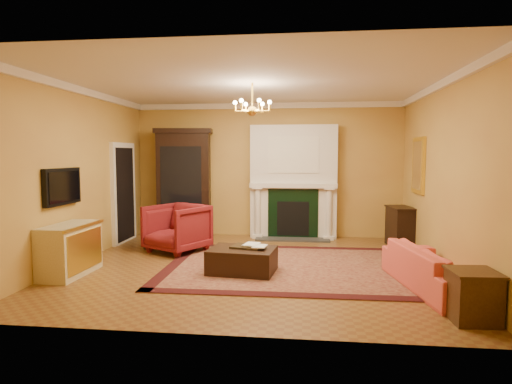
% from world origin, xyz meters
% --- Properties ---
extents(floor, '(6.00, 5.50, 0.02)m').
position_xyz_m(floor, '(0.00, 0.00, -0.01)').
color(floor, brown).
rests_on(floor, ground).
extents(ceiling, '(6.00, 5.50, 0.02)m').
position_xyz_m(ceiling, '(0.00, 0.00, 3.01)').
color(ceiling, silver).
rests_on(ceiling, wall_back).
extents(wall_back, '(6.00, 0.02, 3.00)m').
position_xyz_m(wall_back, '(0.00, 2.76, 1.50)').
color(wall_back, gold).
rests_on(wall_back, floor).
extents(wall_front, '(6.00, 0.02, 3.00)m').
position_xyz_m(wall_front, '(0.00, -2.76, 1.50)').
color(wall_front, gold).
rests_on(wall_front, floor).
extents(wall_left, '(0.02, 5.50, 3.00)m').
position_xyz_m(wall_left, '(-3.01, 0.00, 1.50)').
color(wall_left, gold).
rests_on(wall_left, floor).
extents(wall_right, '(0.02, 5.50, 3.00)m').
position_xyz_m(wall_right, '(3.01, 0.00, 1.50)').
color(wall_right, gold).
rests_on(wall_right, floor).
extents(fireplace, '(1.90, 0.70, 2.50)m').
position_xyz_m(fireplace, '(0.60, 2.57, 1.19)').
color(fireplace, silver).
rests_on(fireplace, wall_back).
extents(crown_molding, '(6.00, 5.50, 0.12)m').
position_xyz_m(crown_molding, '(0.00, 0.96, 2.94)').
color(crown_molding, white).
rests_on(crown_molding, ceiling).
extents(doorway, '(0.08, 1.05, 2.10)m').
position_xyz_m(doorway, '(-2.95, 1.70, 1.05)').
color(doorway, silver).
rests_on(doorway, wall_left).
extents(tv_panel, '(0.09, 0.95, 0.58)m').
position_xyz_m(tv_panel, '(-2.95, -0.60, 1.35)').
color(tv_panel, black).
rests_on(tv_panel, wall_left).
extents(gilt_mirror, '(0.06, 0.76, 1.05)m').
position_xyz_m(gilt_mirror, '(2.97, 1.40, 1.65)').
color(gilt_mirror, yellow).
rests_on(gilt_mirror, wall_right).
extents(chandelier, '(0.63, 0.55, 0.53)m').
position_xyz_m(chandelier, '(-0.00, 0.00, 2.61)').
color(chandelier, gold).
rests_on(chandelier, ceiling).
extents(oriental_rug, '(4.16, 3.14, 0.02)m').
position_xyz_m(oriental_rug, '(0.65, 0.02, 0.01)').
color(oriental_rug, '#480F12').
rests_on(oriental_rug, floor).
extents(china_cabinet, '(1.22, 0.67, 2.32)m').
position_xyz_m(china_cabinet, '(-1.86, 2.49, 1.16)').
color(china_cabinet, black).
rests_on(china_cabinet, floor).
extents(wingback_armchair, '(1.29, 1.26, 1.00)m').
position_xyz_m(wingback_armchair, '(-1.56, 0.90, 0.50)').
color(wingback_armchair, maroon).
rests_on(wingback_armchair, floor).
extents(pedestal_table, '(0.36, 0.36, 0.64)m').
position_xyz_m(pedestal_table, '(-2.18, 1.10, 0.37)').
color(pedestal_table, black).
rests_on(pedestal_table, floor).
extents(commode, '(0.53, 1.07, 0.79)m').
position_xyz_m(commode, '(-2.73, -0.83, 0.39)').
color(commode, beige).
rests_on(commode, floor).
extents(coral_sofa, '(0.91, 2.06, 0.78)m').
position_xyz_m(coral_sofa, '(2.64, -0.93, 0.39)').
color(coral_sofa, '#DA5645').
rests_on(coral_sofa, floor).
extents(end_table, '(0.50, 0.50, 0.55)m').
position_xyz_m(end_table, '(2.72, -2.06, 0.27)').
color(end_table, '#3B2510').
rests_on(end_table, floor).
extents(console_table, '(0.50, 0.75, 0.78)m').
position_xyz_m(console_table, '(2.78, 1.87, 0.39)').
color(console_table, black).
rests_on(console_table, floor).
extents(leather_ottoman, '(1.08, 0.84, 0.37)m').
position_xyz_m(leather_ottoman, '(-0.11, -0.42, 0.20)').
color(leather_ottoman, black).
rests_on(leather_ottoman, oriental_rug).
extents(ottoman_tray, '(0.54, 0.46, 0.03)m').
position_xyz_m(ottoman_tray, '(-0.04, -0.35, 0.41)').
color(ottoman_tray, black).
rests_on(ottoman_tray, leather_ottoman).
extents(book_a, '(0.23, 0.08, 0.30)m').
position_xyz_m(book_a, '(-0.08, -0.31, 0.57)').
color(book_a, gray).
rests_on(book_a, ottoman_tray).
extents(book_b, '(0.21, 0.04, 0.28)m').
position_xyz_m(book_b, '(0.07, -0.43, 0.56)').
color(book_b, gray).
rests_on(book_b, ottoman_tray).
extents(topiary_left, '(0.16, 0.16, 0.43)m').
position_xyz_m(topiary_left, '(-0.00, 2.53, 1.47)').
color(topiary_left, tan).
rests_on(topiary_left, fireplace).
extents(topiary_right, '(0.15, 0.15, 0.40)m').
position_xyz_m(topiary_right, '(1.14, 2.53, 1.45)').
color(topiary_right, tan).
rests_on(topiary_right, fireplace).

